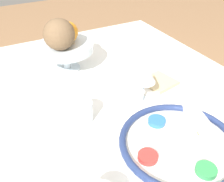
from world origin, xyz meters
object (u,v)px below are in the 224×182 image
at_px(bread_plate, 159,83).
at_px(fruit_stand, 66,49).
at_px(wine_glass, 144,75).
at_px(cup_near, 80,112).
at_px(napkin_roll, 200,122).
at_px(orange_fruit, 67,32).
at_px(coconut, 59,34).
at_px(seder_plate, 179,144).

bearing_deg(bread_plate, fruit_stand, 43.35).
distance_m(fruit_stand, bread_plate, 0.39).
bearing_deg(bread_plate, wine_glass, 117.28).
xyz_separation_m(bread_plate, cup_near, (-0.05, 0.34, 0.03)).
relative_size(fruit_stand, napkin_roll, 1.12).
height_order(orange_fruit, cup_near, orange_fruit).
bearing_deg(bread_plate, coconut, 50.70).
bearing_deg(cup_near, orange_fruit, -15.52).
bearing_deg(coconut, orange_fruit, -45.57).
xyz_separation_m(seder_plate, coconut, (0.52, 0.15, 0.16)).
relative_size(orange_fruit, coconut, 0.71).
bearing_deg(seder_plate, wine_glass, -7.20).
bearing_deg(wine_glass, napkin_roll, -157.21).
distance_m(fruit_stand, cup_near, 0.34).
bearing_deg(orange_fruit, wine_glass, -159.09).
bearing_deg(fruit_stand, wine_glass, -156.08).
distance_m(bread_plate, cup_near, 0.34).
height_order(fruit_stand, coconut, coconut).
height_order(seder_plate, napkin_roll, napkin_roll).
height_order(orange_fruit, napkin_roll, orange_fruit).
bearing_deg(bread_plate, cup_near, 98.04).
relative_size(bread_plate, napkin_roll, 0.99).
bearing_deg(coconut, fruit_stand, -38.30).
height_order(fruit_stand, bread_plate, fruit_stand).
relative_size(napkin_roll, cup_near, 2.50).
bearing_deg(cup_near, bread_plate, -81.96).
relative_size(wine_glass, coconut, 1.24).
bearing_deg(fruit_stand, napkin_roll, -156.49).
relative_size(wine_glass, bread_plate, 0.75).
distance_m(wine_glass, coconut, 0.35).
distance_m(wine_glass, cup_near, 0.24).
height_order(orange_fruit, coconut, coconut).
bearing_deg(wine_glass, fruit_stand, 23.92).
distance_m(seder_plate, fruit_stand, 0.58).
bearing_deg(coconut, bread_plate, -129.30).
height_order(seder_plate, cup_near, cup_near).
relative_size(seder_plate, napkin_roll, 1.68).
xyz_separation_m(orange_fruit, coconut, (-0.05, 0.05, 0.02)).
bearing_deg(cup_near, seder_plate, -140.29).
bearing_deg(coconut, napkin_roll, -152.02).
relative_size(wine_glass, orange_fruit, 1.75).
xyz_separation_m(fruit_stand, cup_near, (-0.33, 0.08, -0.06)).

